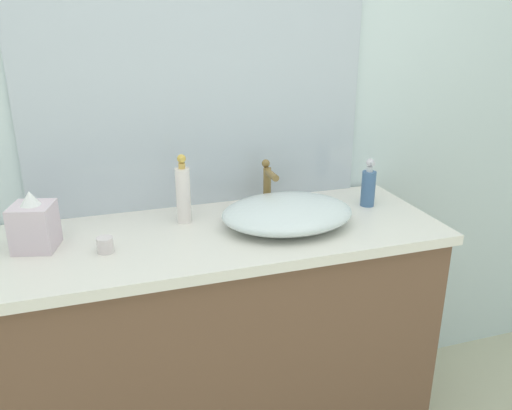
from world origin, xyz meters
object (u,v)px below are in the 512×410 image
at_px(lotion_bottle, 183,193).
at_px(tissue_box, 34,224).
at_px(sink_basin, 287,213).
at_px(soap_dispenser, 368,186).
at_px(candle_jar, 105,245).

relative_size(lotion_bottle, tissue_box, 1.30).
relative_size(sink_basin, lotion_bottle, 1.87).
xyz_separation_m(soap_dispenser, tissue_box, (-1.07, -0.02, 0.00)).
bearing_deg(lotion_bottle, soap_dispenser, -4.12).
height_order(lotion_bottle, candle_jar, lotion_bottle).
bearing_deg(soap_dispenser, sink_basin, -166.21).
relative_size(soap_dispenser, tissue_box, 0.98).
xyz_separation_m(lotion_bottle, tissue_box, (-0.44, -0.07, -0.02)).
distance_m(soap_dispenser, lotion_bottle, 0.64).
distance_m(lotion_bottle, candle_jar, 0.31).
height_order(soap_dispenser, lotion_bottle, lotion_bottle).
xyz_separation_m(sink_basin, candle_jar, (-0.56, -0.03, -0.02)).
distance_m(tissue_box, candle_jar, 0.21).
distance_m(soap_dispenser, candle_jar, 0.90).
xyz_separation_m(sink_basin, tissue_box, (-0.74, 0.06, 0.03)).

